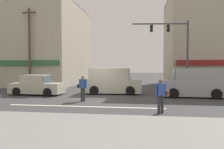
{
  "coord_description": "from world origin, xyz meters",
  "views": [
    {
      "loc": [
        3.17,
        -15.4,
        2.29
      ],
      "look_at": [
        0.82,
        2.0,
        1.6
      ],
      "focal_mm": 35.0,
      "sensor_mm": 36.0,
      "label": 1
    }
  ],
  "objects_px": {
    "utility_pole_far_right": "(185,48)",
    "sedan_waiting_far": "(109,79)",
    "van_crossing_center": "(112,81)",
    "pedestrian_foreground_with_bag": "(161,94)",
    "utility_pole_near_left": "(29,47)",
    "van_crossing_rightbound": "(194,83)",
    "traffic_light_mast": "(176,44)",
    "pedestrian_mid_crossing": "(83,87)",
    "sedan_crossing_leftbound": "(37,86)"
  },
  "relations": [
    {
      "from": "utility_pole_near_left",
      "to": "traffic_light_mast",
      "type": "bearing_deg",
      "value": -2.9
    },
    {
      "from": "utility_pole_far_right",
      "to": "sedan_waiting_far",
      "type": "xyz_separation_m",
      "value": [
        -8.45,
        0.75,
        -3.58
      ]
    },
    {
      "from": "utility_pole_near_left",
      "to": "van_crossing_center",
      "type": "xyz_separation_m",
      "value": [
        8.56,
        -2.51,
        -3.11
      ]
    },
    {
      "from": "pedestrian_mid_crossing",
      "to": "traffic_light_mast",
      "type": "bearing_deg",
      "value": 41.23
    },
    {
      "from": "van_crossing_rightbound",
      "to": "pedestrian_mid_crossing",
      "type": "height_order",
      "value": "van_crossing_rightbound"
    },
    {
      "from": "utility_pole_near_left",
      "to": "traffic_light_mast",
      "type": "xyz_separation_m",
      "value": [
        13.96,
        -0.71,
        0.06
      ]
    },
    {
      "from": "utility_pole_far_right",
      "to": "traffic_light_mast",
      "type": "height_order",
      "value": "utility_pole_far_right"
    },
    {
      "from": "traffic_light_mast",
      "to": "pedestrian_mid_crossing",
      "type": "height_order",
      "value": "traffic_light_mast"
    },
    {
      "from": "traffic_light_mast",
      "to": "sedan_waiting_far",
      "type": "xyz_separation_m",
      "value": [
        -6.77,
        5.81,
        -3.46
      ]
    },
    {
      "from": "utility_pole_near_left",
      "to": "utility_pole_far_right",
      "type": "xyz_separation_m",
      "value": [
        15.63,
        4.35,
        0.17
      ]
    },
    {
      "from": "utility_pole_near_left",
      "to": "van_crossing_center",
      "type": "relative_size",
      "value": 1.7
    },
    {
      "from": "utility_pole_far_right",
      "to": "pedestrian_mid_crossing",
      "type": "bearing_deg",
      "value": -127.52
    },
    {
      "from": "van_crossing_rightbound",
      "to": "sedan_crossing_leftbound",
      "type": "xyz_separation_m",
      "value": [
        -12.04,
        -0.35,
        -0.29
      ]
    },
    {
      "from": "utility_pole_far_right",
      "to": "sedan_crossing_leftbound",
      "type": "distance_m",
      "value": 15.76
    },
    {
      "from": "utility_pole_near_left",
      "to": "van_crossing_center",
      "type": "bearing_deg",
      "value": -16.32
    },
    {
      "from": "van_crossing_center",
      "to": "pedestrian_mid_crossing",
      "type": "relative_size",
      "value": 2.79
    },
    {
      "from": "traffic_light_mast",
      "to": "sedan_crossing_leftbound",
      "type": "relative_size",
      "value": 1.49
    },
    {
      "from": "traffic_light_mast",
      "to": "pedestrian_mid_crossing",
      "type": "xyz_separation_m",
      "value": [
        -6.76,
        -5.92,
        -3.22
      ]
    },
    {
      "from": "sedan_crossing_leftbound",
      "to": "sedan_waiting_far",
      "type": "bearing_deg",
      "value": 63.93
    },
    {
      "from": "utility_pole_far_right",
      "to": "sedan_waiting_far",
      "type": "bearing_deg",
      "value": 174.95
    },
    {
      "from": "sedan_crossing_leftbound",
      "to": "van_crossing_rightbound",
      "type": "bearing_deg",
      "value": 1.67
    },
    {
      "from": "sedan_crossing_leftbound",
      "to": "utility_pole_far_right",
      "type": "bearing_deg",
      "value": 32.88
    },
    {
      "from": "van_crossing_rightbound",
      "to": "pedestrian_mid_crossing",
      "type": "relative_size",
      "value": 2.79
    },
    {
      "from": "van_crossing_rightbound",
      "to": "utility_pole_far_right",
      "type": "bearing_deg",
      "value": 83.97
    },
    {
      "from": "utility_pole_near_left",
      "to": "van_crossing_rightbound",
      "type": "relative_size",
      "value": 1.7
    },
    {
      "from": "van_crossing_rightbound",
      "to": "pedestrian_foreground_with_bag",
      "type": "height_order",
      "value": "van_crossing_rightbound"
    },
    {
      "from": "van_crossing_rightbound",
      "to": "pedestrian_mid_crossing",
      "type": "distance_m",
      "value": 8.16
    },
    {
      "from": "traffic_light_mast",
      "to": "sedan_crossing_leftbound",
      "type": "distance_m",
      "value": 12.18
    },
    {
      "from": "utility_pole_far_right",
      "to": "van_crossing_rightbound",
      "type": "relative_size",
      "value": 1.78
    },
    {
      "from": "van_crossing_center",
      "to": "sedan_waiting_far",
      "type": "relative_size",
      "value": 1.12
    },
    {
      "from": "sedan_crossing_leftbound",
      "to": "pedestrian_foreground_with_bag",
      "type": "distance_m",
      "value": 10.77
    },
    {
      "from": "sedan_crossing_leftbound",
      "to": "utility_pole_near_left",
      "type": "bearing_deg",
      "value": 124.65
    },
    {
      "from": "sedan_waiting_far",
      "to": "van_crossing_rightbound",
      "type": "bearing_deg",
      "value": -48.93
    },
    {
      "from": "van_crossing_center",
      "to": "pedestrian_foreground_with_bag",
      "type": "distance_m",
      "value": 7.87
    },
    {
      "from": "utility_pole_near_left",
      "to": "sedan_crossing_leftbound",
      "type": "bearing_deg",
      "value": -55.35
    },
    {
      "from": "utility_pole_far_right",
      "to": "sedan_crossing_leftbound",
      "type": "bearing_deg",
      "value": -147.12
    },
    {
      "from": "traffic_light_mast",
      "to": "van_crossing_rightbound",
      "type": "height_order",
      "value": "traffic_light_mast"
    },
    {
      "from": "sedan_waiting_far",
      "to": "pedestrian_foreground_with_bag",
      "type": "xyz_separation_m",
      "value": [
        4.74,
        -14.72,
        0.24
      ]
    },
    {
      "from": "sedan_crossing_leftbound",
      "to": "pedestrian_foreground_with_bag",
      "type": "xyz_separation_m",
      "value": [
        9.18,
        -5.64,
        0.24
      ]
    },
    {
      "from": "sedan_crossing_leftbound",
      "to": "traffic_light_mast",
      "type": "bearing_deg",
      "value": 16.26
    },
    {
      "from": "traffic_light_mast",
      "to": "utility_pole_near_left",
      "type": "bearing_deg",
      "value": 177.1
    },
    {
      "from": "van_crossing_rightbound",
      "to": "sedan_crossing_leftbound",
      "type": "bearing_deg",
      "value": -178.33
    },
    {
      "from": "utility_pole_near_left",
      "to": "van_crossing_rightbound",
      "type": "bearing_deg",
      "value": -13.77
    },
    {
      "from": "utility_pole_far_right",
      "to": "sedan_waiting_far",
      "type": "distance_m",
      "value": 9.2
    },
    {
      "from": "sedan_waiting_far",
      "to": "van_crossing_rightbound",
      "type": "distance_m",
      "value": 11.58
    },
    {
      "from": "sedan_waiting_far",
      "to": "sedan_crossing_leftbound",
      "type": "height_order",
      "value": "same"
    },
    {
      "from": "utility_pole_near_left",
      "to": "pedestrian_foreground_with_bag",
      "type": "relative_size",
      "value": 4.75
    },
    {
      "from": "pedestrian_foreground_with_bag",
      "to": "pedestrian_mid_crossing",
      "type": "distance_m",
      "value": 5.59
    },
    {
      "from": "pedestrian_foreground_with_bag",
      "to": "sedan_waiting_far",
      "type": "bearing_deg",
      "value": 107.83
    },
    {
      "from": "sedan_waiting_far",
      "to": "traffic_light_mast",
      "type": "bearing_deg",
      "value": -40.61
    }
  ]
}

